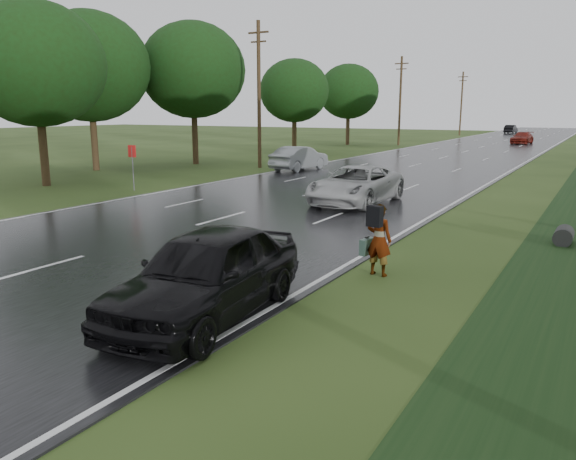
# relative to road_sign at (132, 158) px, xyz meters

# --- Properties ---
(ground) EXTENTS (220.00, 220.00, 0.00)m
(ground) POSITION_rel_road_sign_xyz_m (8.50, -12.00, -1.64)
(ground) COLOR #2A4017
(ground) RESTS_ON ground
(road) EXTENTS (14.00, 180.00, 0.04)m
(road) POSITION_rel_road_sign_xyz_m (8.50, 33.00, -1.62)
(road) COLOR black
(road) RESTS_ON ground
(edge_stripe_east) EXTENTS (0.12, 180.00, 0.01)m
(edge_stripe_east) POSITION_rel_road_sign_xyz_m (15.25, 33.00, -1.60)
(edge_stripe_east) COLOR silver
(edge_stripe_east) RESTS_ON road
(edge_stripe_west) EXTENTS (0.12, 180.00, 0.01)m
(edge_stripe_west) POSITION_rel_road_sign_xyz_m (1.75, 33.00, -1.60)
(edge_stripe_west) COLOR silver
(edge_stripe_west) RESTS_ON road
(center_line) EXTENTS (0.12, 180.00, 0.01)m
(center_line) POSITION_rel_road_sign_xyz_m (8.50, 33.00, -1.60)
(center_line) COLOR silver
(center_line) RESTS_ON road
(road_sign) EXTENTS (0.50, 0.06, 2.30)m
(road_sign) POSITION_rel_road_sign_xyz_m (0.00, 0.00, 0.00)
(road_sign) COLOR slate
(road_sign) RESTS_ON ground
(utility_pole_mid) EXTENTS (1.60, 0.26, 10.00)m
(utility_pole_mid) POSITION_rel_road_sign_xyz_m (-0.70, 13.00, 3.55)
(utility_pole_mid) COLOR #3E2D19
(utility_pole_mid) RESTS_ON ground
(utility_pole_far) EXTENTS (1.60, 0.26, 10.00)m
(utility_pole_far) POSITION_rel_road_sign_xyz_m (-0.70, 43.00, 3.55)
(utility_pole_far) COLOR #3E2D19
(utility_pole_far) RESTS_ON ground
(utility_pole_distant) EXTENTS (1.60, 0.26, 10.00)m
(utility_pole_distant) POSITION_rel_road_sign_xyz_m (-0.70, 73.00, 3.55)
(utility_pole_distant) COLOR #3E2D19
(utility_pole_distant) RESTS_ON ground
(tree_west_b) EXTENTS (7.20, 7.20, 9.62)m
(tree_west_b) POSITION_rel_road_sign_xyz_m (-5.50, -1.00, 4.73)
(tree_west_b) COLOR #3E2D19
(tree_west_b) RESTS_ON ground
(tree_west_c) EXTENTS (7.80, 7.80, 10.43)m
(tree_west_c) POSITION_rel_road_sign_xyz_m (-6.50, 13.00, 5.27)
(tree_west_c) COLOR #3E2D19
(tree_west_c) RESTS_ON ground
(tree_west_d) EXTENTS (6.60, 6.60, 8.80)m
(tree_west_d) POSITION_rel_road_sign_xyz_m (-5.70, 27.00, 4.18)
(tree_west_d) COLOR #3E2D19
(tree_west_d) RESTS_ON ground
(tree_west_e) EXTENTS (8.00, 8.00, 10.44)m
(tree_west_e) POSITION_rel_road_sign_xyz_m (-9.50, 6.00, 5.19)
(tree_west_e) COLOR #3E2D19
(tree_west_e) RESTS_ON ground
(tree_west_f) EXTENTS (7.00, 7.00, 9.29)m
(tree_west_f) POSITION_rel_road_sign_xyz_m (-6.30, 41.00, 4.49)
(tree_west_f) COLOR #3E2D19
(tree_west_f) RESTS_ON ground
(pedestrian) EXTENTS (0.84, 0.79, 1.80)m
(pedestrian) POSITION_rel_road_sign_xyz_m (16.24, -8.01, -0.71)
(pedestrian) COLOR #A5998C
(pedestrian) RESTS_ON ground
(white_pickup) EXTENTS (2.72, 5.82, 1.61)m
(white_pickup) POSITION_rel_road_sign_xyz_m (11.50, 1.73, -0.80)
(white_pickup) COLOR #B9B9B9
(white_pickup) RESTS_ON road
(dark_sedan) EXTENTS (2.61, 5.38, 1.77)m
(dark_sedan) POSITION_rel_road_sign_xyz_m (14.42, -12.49, -0.72)
(dark_sedan) COLOR black
(dark_sedan) RESTS_ON road
(silver_sedan) EXTENTS (2.11, 5.00, 1.60)m
(silver_sedan) POSITION_rel_road_sign_xyz_m (2.70, 12.68, -0.80)
(silver_sedan) COLOR gray
(silver_sedan) RESTS_ON road
(far_car_red) EXTENTS (2.32, 5.01, 1.42)m
(far_car_red) POSITION_rel_road_sign_xyz_m (11.48, 52.66, -0.89)
(far_car_red) COLOR maroon
(far_car_red) RESTS_ON road
(far_car_dark) EXTENTS (1.75, 4.49, 1.46)m
(far_car_dark) POSITION_rel_road_sign_xyz_m (5.34, 84.84, -0.87)
(far_car_dark) COLOR black
(far_car_dark) RESTS_ON road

